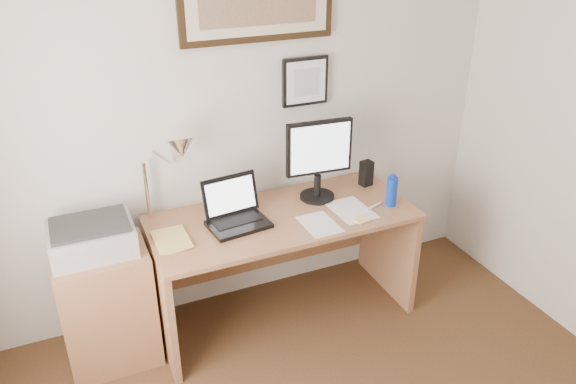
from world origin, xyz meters
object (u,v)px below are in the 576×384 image
side_cabinet (108,307)px  lcd_monitor (319,156)px  printer (92,238)px  water_bottle (392,191)px  laptop (236,214)px  book (155,244)px  desk (278,242)px

side_cabinet → lcd_monitor: lcd_monitor is taller
side_cabinet → printer: (-0.02, 0.02, 0.45)m
side_cabinet → water_bottle: 1.81m
water_bottle → laptop: laptop is taller
side_cabinet → laptop: bearing=-1.3°
book → desk: size_ratio=0.16×
water_bottle → printer: (-1.76, 0.22, -0.03)m
side_cabinet → laptop: size_ratio=2.00×
side_cabinet → desk: bearing=1.9°
water_bottle → lcd_monitor: bearing=144.9°
side_cabinet → printer: size_ratio=1.66×
desk → printer: printer is taller
side_cabinet → printer: 0.45m
book → printer: (-0.31, 0.10, 0.06)m
side_cabinet → lcd_monitor: bearing=2.7°
water_bottle → printer: water_bottle is taller
side_cabinet → printer: printer is taller
printer → side_cabinet: bearing=-52.7°
side_cabinet → book: size_ratio=2.86×
water_bottle → desk: water_bottle is taller
desk → book: bearing=-171.9°
desk → lcd_monitor: (0.29, 0.03, 0.53)m
desk → lcd_monitor: 0.60m
desk → laptop: (-0.29, -0.05, 0.29)m
laptop → printer: laptop is taller
laptop → water_bottle: bearing=-10.7°
lcd_monitor → laptop: bearing=-171.9°
book → lcd_monitor: lcd_monitor is taller
water_bottle → book: water_bottle is taller
laptop → printer: bearing=177.0°
lcd_monitor → desk: bearing=-174.2°
side_cabinet → water_bottle: bearing=-6.5°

